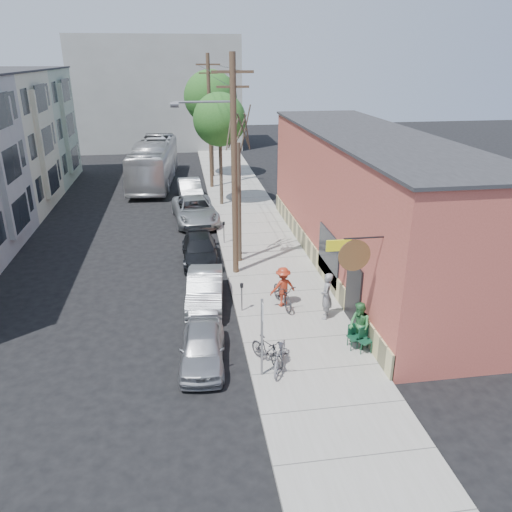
{
  "coord_description": "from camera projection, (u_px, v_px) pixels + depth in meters",
  "views": [
    {
      "loc": [
        0.09,
        -17.72,
        10.02
      ],
      "look_at": [
        3.23,
        3.1,
        1.5
      ],
      "focal_mm": 35.0,
      "sensor_mm": 36.0,
      "label": 1
    }
  ],
  "objects": [
    {
      "name": "tree_bare",
      "position": [
        239.0,
        204.0,
        24.63
      ],
      "size": [
        0.24,
        0.24,
        6.03
      ],
      "color": "#44392C",
      "rests_on": "sidewalk"
    },
    {
      "name": "tree_leafy_far",
      "position": [
        211.0,
        97.0,
        41.19
      ],
      "size": [
        4.39,
        4.39,
        8.81
      ],
      "color": "#44392C",
      "rests_on": "sidewalk"
    },
    {
      "name": "end_cap_building",
      "position": [
        158.0,
        93.0,
        55.96
      ],
      "size": [
        18.0,
        8.0,
        12.0
      ],
      "primitive_type": "cube",
      "color": "gray",
      "rests_on": "ground"
    },
    {
      "name": "parking_meter_near",
      "position": [
        242.0,
        292.0,
        20.4
      ],
      "size": [
        0.14,
        0.14,
        1.24
      ],
      "color": "slate",
      "rests_on": "sidewalk"
    },
    {
      "name": "parking_meter_far",
      "position": [
        224.0,
        229.0,
        27.85
      ],
      "size": [
        0.14,
        0.14,
        1.24
      ],
      "color": "slate",
      "rests_on": "sidewalk"
    },
    {
      "name": "car_0",
      "position": [
        203.0,
        347.0,
        17.22
      ],
      "size": [
        1.83,
        3.87,
        1.28
      ],
      "primitive_type": "imported",
      "rotation": [
        0.0,
        0.0,
        -0.09
      ],
      "color": "#97999E",
      "rests_on": "ground"
    },
    {
      "name": "cyclist_bike",
      "position": [
        283.0,
        294.0,
        20.94
      ],
      "size": [
        1.02,
        2.13,
        1.08
      ],
      "primitive_type": "imported",
      "rotation": [
        0.0,
        0.0,
        0.16
      ],
      "color": "black",
      "rests_on": "sidewalk"
    },
    {
      "name": "tree_leafy_mid",
      "position": [
        220.0,
        120.0,
        33.36
      ],
      "size": [
        3.56,
        3.56,
        7.62
      ],
      "color": "#44392C",
      "rests_on": "sidewalk"
    },
    {
      "name": "ground",
      "position": [
        188.0,
        324.0,
        19.99
      ],
      "size": [
        120.0,
        120.0,
        0.0
      ],
      "primitive_type": "plane",
      "color": "black"
    },
    {
      "name": "utility_pole_near",
      "position": [
        233.0,
        165.0,
        22.45
      ],
      "size": [
        3.57,
        0.28,
        10.0
      ],
      "color": "#503A28",
      "rests_on": "sidewalk"
    },
    {
      "name": "cafe_building",
      "position": [
        366.0,
        201.0,
        24.57
      ],
      "size": [
        6.6,
        20.2,
        6.61
      ],
      "color": "#B04E41",
      "rests_on": "ground"
    },
    {
      "name": "utility_pole_far",
      "position": [
        210.0,
        120.0,
        38.21
      ],
      "size": [
        1.8,
        0.28,
        10.0
      ],
      "color": "#503A28",
      "rests_on": "sidewalk"
    },
    {
      "name": "patio_chair_b",
      "position": [
        365.0,
        340.0,
        17.72
      ],
      "size": [
        0.66,
        0.66,
        0.88
      ],
      "primitive_type": null,
      "rotation": [
        0.0,
        0.0,
        0.43
      ],
      "color": "#0F3825",
      "rests_on": "sidewalk"
    },
    {
      "name": "parked_bike_a",
      "position": [
        267.0,
        351.0,
        17.01
      ],
      "size": [
        1.25,
        1.64,
        0.98
      ],
      "primitive_type": "imported",
      "rotation": [
        0.0,
        0.0,
        0.55
      ],
      "color": "black",
      "rests_on": "sidewalk"
    },
    {
      "name": "car_4",
      "position": [
        190.0,
        189.0,
        36.96
      ],
      "size": [
        1.89,
        4.59,
        1.48
      ],
      "primitive_type": "imported",
      "rotation": [
        0.0,
        0.0,
        0.07
      ],
      "color": "#A8AEB0",
      "rests_on": "ground"
    },
    {
      "name": "car_3",
      "position": [
        195.0,
        210.0,
        31.89
      ],
      "size": [
        3.09,
        5.81,
        1.56
      ],
      "primitive_type": "imported",
      "rotation": [
        0.0,
        0.0,
        0.09
      ],
      "color": "#999DA0",
      "rests_on": "ground"
    },
    {
      "name": "parked_bike_b",
      "position": [
        280.0,
        354.0,
        16.78
      ],
      "size": [
        1.31,
        2.05,
        1.02
      ],
      "primitive_type": "imported",
      "rotation": [
        0.0,
        0.0,
        -0.36
      ],
      "color": "slate",
      "rests_on": "sidewalk"
    },
    {
      "name": "car_2",
      "position": [
        200.0,
        250.0,
        25.8
      ],
      "size": [
        1.83,
        4.46,
        1.29
      ],
      "primitive_type": "imported",
      "rotation": [
        0.0,
        0.0,
        0.0
      ],
      "color": "black",
      "rests_on": "ground"
    },
    {
      "name": "car_1",
      "position": [
        205.0,
        289.0,
        21.35
      ],
      "size": [
        1.84,
        4.32,
        1.39
      ],
      "primitive_type": "imported",
      "rotation": [
        0.0,
        0.0,
        -0.09
      ],
      "color": "#95999B",
      "rests_on": "ground"
    },
    {
      "name": "cyclist",
      "position": [
        283.0,
        287.0,
        20.82
      ],
      "size": [
        1.25,
        0.91,
        1.74
      ],
      "primitive_type": "imported",
      "rotation": [
        0.0,
        0.0,
        3.4
      ],
      "color": "#9B2B16",
      "rests_on": "sidewalk"
    },
    {
      "name": "bus",
      "position": [
        154.0,
        162.0,
        41.32
      ],
      "size": [
        3.86,
        12.56,
        3.45
      ],
      "primitive_type": "imported",
      "rotation": [
        0.0,
        0.0,
        -0.08
      ],
      "color": "silver",
      "rests_on": "ground"
    },
    {
      "name": "patron_grey",
      "position": [
        326.0,
        296.0,
        19.82
      ],
      "size": [
        0.67,
        0.82,
        1.93
      ],
      "primitive_type": "imported",
      "rotation": [
        0.0,
        0.0,
        -1.92
      ],
      "color": "gray",
      "rests_on": "sidewalk"
    },
    {
      "name": "patron_green",
      "position": [
        359.0,
        326.0,
        17.81
      ],
      "size": [
        0.88,
        1.01,
        1.76
      ],
      "primitive_type": "imported",
      "rotation": [
        0.0,
        0.0,
        -1.28
      ],
      "color": "#327D41",
      "rests_on": "sidewalk"
    },
    {
      "name": "sign_post",
      "position": [
        262.0,
        330.0,
        15.95
      ],
      "size": [
        0.07,
        0.45,
        2.8
      ],
      "color": "slate",
      "rests_on": "sidewalk"
    },
    {
      "name": "sidewalk",
      "position": [
        253.0,
        229.0,
        30.63
      ],
      "size": [
        4.5,
        58.0,
        0.15
      ],
      "primitive_type": "cube",
      "color": "#99978E",
      "rests_on": "ground"
    },
    {
      "name": "patio_chair_a",
      "position": [
        355.0,
        337.0,
        17.92
      ],
      "size": [
        0.6,
        0.6,
        0.88
      ],
      "primitive_type": null,
      "rotation": [
        0.0,
        0.0,
        0.22
      ],
      "color": "#0F3825",
      "rests_on": "sidewalk"
    }
  ]
}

